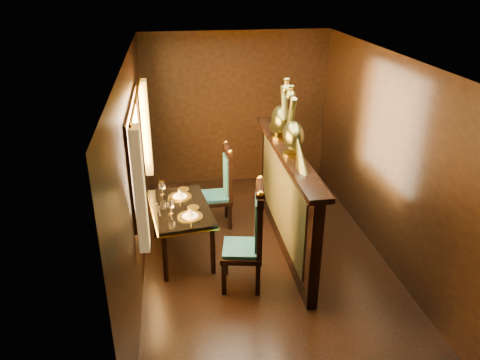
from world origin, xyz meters
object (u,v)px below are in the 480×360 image
at_px(chair_left, 252,234).
at_px(chair_right, 223,184).
at_px(dining_table, 180,211).
at_px(peacock_right, 282,107).
at_px(peacock_left, 294,123).

xyz_separation_m(chair_left, chair_right, (-0.15, 1.46, -0.05)).
height_order(dining_table, chair_left, chair_left).
bearing_deg(chair_right, peacock_right, -24.46).
height_order(chair_right, peacock_left, peacock_left).
relative_size(peacock_left, peacock_right, 0.96).
relative_size(dining_table, peacock_left, 1.57).
relative_size(chair_left, chair_right, 1.09).
bearing_deg(chair_right, dining_table, -133.74).
bearing_deg(peacock_right, dining_table, -163.05).
xyz_separation_m(chair_right, peacock_right, (0.72, -0.29, 1.15)).
relative_size(dining_table, peacock_right, 1.50).
distance_m(chair_left, chair_right, 1.47).
xyz_separation_m(peacock_left, peacock_right, (0.00, 0.61, 0.02)).
height_order(chair_right, peacock_right, peacock_right).
relative_size(chair_left, peacock_right, 1.58).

